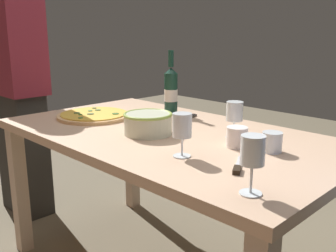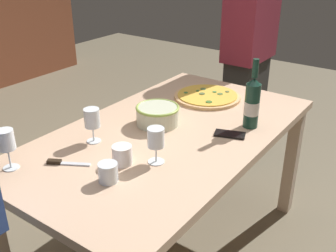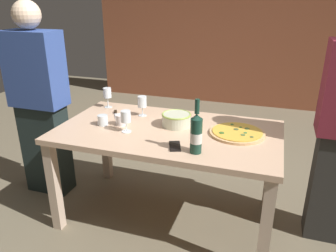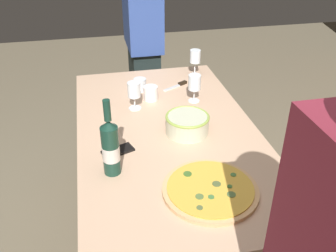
{
  "view_description": "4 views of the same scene",
  "coord_description": "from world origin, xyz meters",
  "views": [
    {
      "loc": [
        -1.21,
        1.2,
        1.2
      ],
      "look_at": [
        0.0,
        0.0,
        0.78
      ],
      "focal_mm": 41.42,
      "sensor_mm": 36.0,
      "label": 1
    },
    {
      "loc": [
        -1.41,
        -1.02,
        1.61
      ],
      "look_at": [
        0.0,
        0.0,
        0.78
      ],
      "focal_mm": 42.79,
      "sensor_mm": 36.0,
      "label": 2
    },
    {
      "loc": [
        0.69,
        -2.09,
        1.66
      ],
      "look_at": [
        0.0,
        0.0,
        0.78
      ],
      "focal_mm": 35.21,
      "sensor_mm": 36.0,
      "label": 3
    },
    {
      "loc": [
        1.57,
        -0.33,
        1.74
      ],
      "look_at": [
        0.0,
        0.0,
        0.78
      ],
      "focal_mm": 40.04,
      "sensor_mm": 36.0,
      "label": 4
    }
  ],
  "objects": [
    {
      "name": "wine_glass_far_left",
      "position": [
        -0.27,
        -0.13,
        0.86
      ],
      "size": [
        0.07,
        0.07,
        0.16
      ],
      "color": "white",
      "rests_on": "dining_table"
    },
    {
      "name": "cup_ceramic",
      "position": [
        -0.49,
        -0.07,
        0.79
      ],
      "size": [
        0.08,
        0.08,
        0.08
      ],
      "primitive_type": "cylinder",
      "color": "white",
      "rests_on": "dining_table"
    },
    {
      "name": "pizza",
      "position": [
        0.49,
        0.07,
        0.76
      ],
      "size": [
        0.39,
        0.39,
        0.03
      ],
      "color": "#DFAC74",
      "rests_on": "dining_table"
    },
    {
      "name": "pizza_knife",
      "position": [
        -0.51,
        0.17,
        0.76
      ],
      "size": [
        0.11,
        0.17,
        0.02
      ],
      "color": "silver",
      "rests_on": "dining_table"
    },
    {
      "name": "wine_glass_by_bottle",
      "position": [
        -0.29,
        0.21,
        0.86
      ],
      "size": [
        0.07,
        0.07,
        0.16
      ],
      "color": "white",
      "rests_on": "dining_table"
    },
    {
      "name": "wine_glass_near_pizza",
      "position": [
        -0.65,
        0.32,
        0.87
      ],
      "size": [
        0.07,
        0.07,
        0.17
      ],
      "color": "white",
      "rests_on": "dining_table"
    },
    {
      "name": "cup_amber",
      "position": [
        -0.36,
        -0.03,
        0.79
      ],
      "size": [
        0.08,
        0.08,
        0.08
      ],
      "primitive_type": "cylinder",
      "color": "white",
      "rests_on": "dining_table"
    },
    {
      "name": "ground_plane",
      "position": [
        0.0,
        0.0,
        0.0
      ],
      "size": [
        8.0,
        8.0,
        0.0
      ],
      "primitive_type": "plane",
      "color": "#6F644E"
    },
    {
      "name": "wine_bottle",
      "position": [
        0.28,
        -0.3,
        0.88
      ],
      "size": [
        0.07,
        0.07,
        0.34
      ],
      "color": "#173A2D",
      "rests_on": "dining_table"
    },
    {
      "name": "cell_phone",
      "position": [
        0.13,
        -0.27,
        0.76
      ],
      "size": [
        0.11,
        0.16,
        0.01
      ],
      "primitive_type": "cube",
      "rotation": [
        0.0,
        0.0,
        0.35
      ],
      "color": "black",
      "rests_on": "dining_table"
    },
    {
      "name": "serving_bowl",
      "position": [
        0.04,
        0.09,
        0.8
      ],
      "size": [
        0.22,
        0.22,
        0.1
      ],
      "color": "beige",
      "rests_on": "dining_table"
    },
    {
      "name": "dining_table",
      "position": [
        0.0,
        0.0,
        0.66
      ],
      "size": [
        1.6,
        0.9,
        0.75
      ],
      "color": "#D1A987",
      "rests_on": "ground"
    },
    {
      "name": "person_guest_left",
      "position": [
        -1.14,
        0.05,
        0.82
      ],
      "size": [
        0.45,
        0.24,
        1.63
      ],
      "rotation": [
        0.0,
        0.0,
        -0.05
      ],
      "color": "#1C2726",
      "rests_on": "ground"
    }
  ]
}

